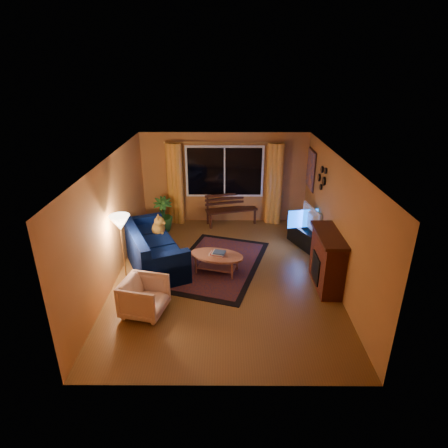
{
  "coord_description": "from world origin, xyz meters",
  "views": [
    {
      "loc": [
        0.04,
        -6.92,
        4.17
      ],
      "look_at": [
        0.0,
        0.3,
        1.05
      ],
      "focal_mm": 30.0,
      "sensor_mm": 36.0,
      "label": 1
    }
  ],
  "objects_px": {
    "bench": "(231,217)",
    "coffee_table": "(217,263)",
    "floor_lamp": "(123,250)",
    "armchair": "(144,295)",
    "tv_console": "(306,238)",
    "sofa": "(153,245)"
  },
  "relations": [
    {
      "from": "bench",
      "to": "floor_lamp",
      "type": "relative_size",
      "value": 0.95
    },
    {
      "from": "bench",
      "to": "armchair",
      "type": "relative_size",
      "value": 1.9
    },
    {
      "from": "floor_lamp",
      "to": "coffee_table",
      "type": "xyz_separation_m",
      "value": [
        1.84,
        0.44,
        -0.54
      ]
    },
    {
      "from": "coffee_table",
      "to": "tv_console",
      "type": "bearing_deg",
      "value": 30.22
    },
    {
      "from": "bench",
      "to": "coffee_table",
      "type": "distance_m",
      "value": 2.66
    },
    {
      "from": "sofa",
      "to": "coffee_table",
      "type": "height_order",
      "value": "sofa"
    },
    {
      "from": "coffee_table",
      "to": "sofa",
      "type": "bearing_deg",
      "value": 165.56
    },
    {
      "from": "sofa",
      "to": "floor_lamp",
      "type": "height_order",
      "value": "floor_lamp"
    },
    {
      "from": "sofa",
      "to": "floor_lamp",
      "type": "distance_m",
      "value": 0.95
    },
    {
      "from": "armchair",
      "to": "tv_console",
      "type": "xyz_separation_m",
      "value": [
        3.41,
        2.7,
        -0.14
      ]
    },
    {
      "from": "bench",
      "to": "floor_lamp",
      "type": "bearing_deg",
      "value": -141.12
    },
    {
      "from": "bench",
      "to": "armchair",
      "type": "xyz_separation_m",
      "value": [
        -1.6,
        -4.08,
        0.16
      ]
    },
    {
      "from": "coffee_table",
      "to": "floor_lamp",
      "type": "bearing_deg",
      "value": -166.69
    },
    {
      "from": "floor_lamp",
      "to": "tv_console",
      "type": "bearing_deg",
      "value": 22.93
    },
    {
      "from": "armchair",
      "to": "tv_console",
      "type": "distance_m",
      "value": 4.35
    },
    {
      "from": "bench",
      "to": "floor_lamp",
      "type": "distance_m",
      "value": 3.82
    },
    {
      "from": "armchair",
      "to": "floor_lamp",
      "type": "bearing_deg",
      "value": 43.61
    },
    {
      "from": "sofa",
      "to": "coffee_table",
      "type": "distance_m",
      "value": 1.49
    },
    {
      "from": "bench",
      "to": "armchair",
      "type": "height_order",
      "value": "armchair"
    },
    {
      "from": "armchair",
      "to": "tv_console",
      "type": "bearing_deg",
      "value": -38.4
    },
    {
      "from": "bench",
      "to": "sofa",
      "type": "xyz_separation_m",
      "value": [
        -1.77,
        -2.28,
        0.26
      ]
    },
    {
      "from": "bench",
      "to": "armchair",
      "type": "distance_m",
      "value": 4.39
    }
  ]
}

